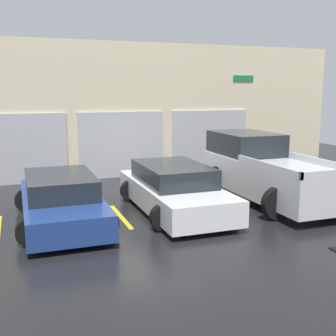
% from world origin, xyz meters
% --- Properties ---
extents(ground_plane, '(28.00, 28.00, 0.00)m').
position_xyz_m(ground_plane, '(0.00, 0.00, 0.00)').
color(ground_plane, black).
extents(shophouse_building, '(17.72, 0.68, 4.97)m').
position_xyz_m(shophouse_building, '(-0.01, 3.29, 2.44)').
color(shophouse_building, beige).
rests_on(shophouse_building, ground).
extents(pickup_truck, '(2.43, 5.17, 1.90)m').
position_xyz_m(pickup_truck, '(2.96, -1.74, 0.89)').
color(pickup_truck, silver).
rests_on(pickup_truck, ground).
extents(sedan_white, '(2.26, 4.61, 1.27)m').
position_xyz_m(sedan_white, '(0.00, -2.00, 0.60)').
color(sedan_white, white).
rests_on(sedan_white, ground).
extents(sedan_side, '(2.19, 4.44, 1.19)m').
position_xyz_m(sedan_side, '(-2.96, -2.00, 0.56)').
color(sedan_side, navy).
rests_on(sedan_side, ground).
extents(parking_stripe_left, '(0.12, 2.20, 0.01)m').
position_xyz_m(parking_stripe_left, '(-1.48, -2.03, 0.00)').
color(parking_stripe_left, gold).
rests_on(parking_stripe_left, ground).
extents(parking_stripe_centre, '(0.12, 2.20, 0.01)m').
position_xyz_m(parking_stripe_centre, '(1.48, -2.03, 0.00)').
color(parking_stripe_centre, gold).
rests_on(parking_stripe_centre, ground).
extents(parking_stripe_right, '(0.12, 2.20, 0.01)m').
position_xyz_m(parking_stripe_right, '(4.44, -2.03, 0.00)').
color(parking_stripe_right, gold).
rests_on(parking_stripe_right, ground).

